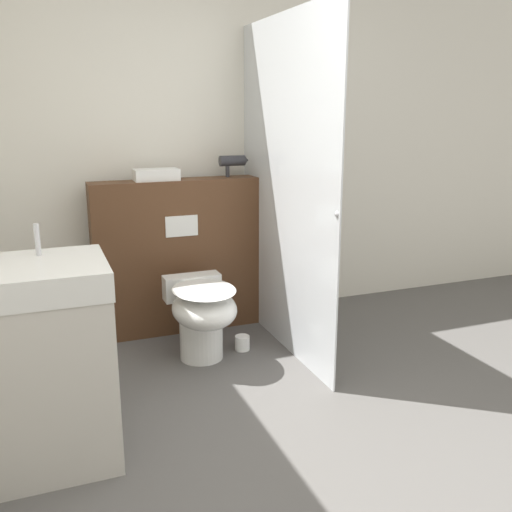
% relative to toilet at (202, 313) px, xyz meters
% --- Properties ---
extents(wall_back, '(8.00, 0.06, 2.50)m').
position_rel_toilet_xyz_m(wall_back, '(0.11, 0.79, 0.94)').
color(wall_back, silver).
rests_on(wall_back, ground_plane).
extents(partition_panel, '(1.17, 0.21, 1.07)m').
position_rel_toilet_xyz_m(partition_panel, '(0.00, 0.57, 0.22)').
color(partition_panel, '#51331E').
rests_on(partition_panel, ground_plane).
extents(shower_glass, '(0.04, 1.43, 2.08)m').
position_rel_toilet_xyz_m(shower_glass, '(0.56, 0.04, 0.73)').
color(shower_glass, silver).
rests_on(shower_glass, ground_plane).
extents(toilet, '(0.39, 0.59, 0.49)m').
position_rel_toilet_xyz_m(toilet, '(0.00, 0.00, 0.00)').
color(toilet, white).
rests_on(toilet, ground_plane).
extents(sink_vanity, '(0.54, 0.53, 1.05)m').
position_rel_toilet_xyz_m(sink_vanity, '(-0.90, -0.75, 0.15)').
color(sink_vanity, beige).
rests_on(sink_vanity, ground_plane).
extents(hair_drier, '(0.21, 0.07, 0.15)m').
position_rel_toilet_xyz_m(hair_drier, '(0.41, 0.58, 0.87)').
color(hair_drier, '#2D2D33').
rests_on(hair_drier, partition_panel).
extents(folded_towel, '(0.29, 0.15, 0.08)m').
position_rel_toilet_xyz_m(folded_towel, '(-0.13, 0.57, 0.80)').
color(folded_towel, white).
rests_on(folded_towel, partition_panel).
extents(spare_toilet_roll, '(0.10, 0.10, 0.10)m').
position_rel_toilet_xyz_m(spare_toilet_roll, '(0.28, 0.05, -0.26)').
color(spare_toilet_roll, white).
rests_on(spare_toilet_roll, ground_plane).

